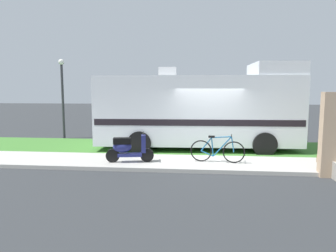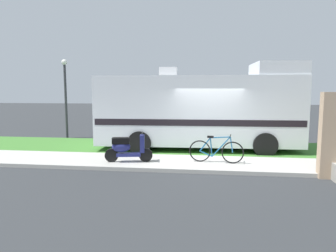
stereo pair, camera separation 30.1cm
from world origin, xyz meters
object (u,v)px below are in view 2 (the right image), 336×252
motorhome_rv (200,109)px  pickup_truck_far (206,113)px  bicycle (216,151)px  street_lamp_post (65,90)px  pickup_truck_near (188,117)px  bottle_green (318,159)px  scooter (127,148)px

motorhome_rv → pickup_truck_far: size_ratio=1.46×
bicycle → street_lamp_post: bearing=146.7°
pickup_truck_near → bottle_green: pickup_truck_near is taller
pickup_truck_far → street_lamp_post: size_ratio=1.40×
pickup_truck_near → street_lamp_post: 6.69m
pickup_truck_far → street_lamp_post: street_lamp_post is taller
motorhome_rv → bottle_green: bearing=-31.5°
scooter → bottle_green: size_ratio=5.32×
bottle_green → street_lamp_post: street_lamp_post is taller
scooter → pickup_truck_far: (2.50, 10.38, 0.39)m
bicycle → pickup_truck_far: pickup_truck_far is taller
motorhome_rv → street_lamp_post: size_ratio=2.05×
scooter → bottle_green: bearing=5.6°
pickup_truck_far → street_lamp_post: (-6.96, -5.30, 1.44)m
pickup_truck_far → bottle_green: (3.63, -9.78, -0.73)m
scooter → pickup_truck_far: pickup_truck_far is taller
bicycle → motorhome_rv: bearing=101.9°
scooter → bicycle: bearing=5.2°
pickup_truck_near → pickup_truck_far: (0.97, 2.71, 0.04)m
pickup_truck_far → motorhome_rv: bearing=-91.5°
bottle_green → street_lamp_post: (-10.59, 4.47, 2.17)m
pickup_truck_near → street_lamp_post: bearing=-156.6°
pickup_truck_near → street_lamp_post: size_ratio=1.43×
pickup_truck_near → bottle_green: 8.46m
scooter → street_lamp_post: 7.00m
bottle_green → scooter: bearing=-174.4°
bicycle → street_lamp_post: street_lamp_post is taller
scooter → pickup_truck_far: bearing=76.5°
pickup_truck_far → bottle_green: pickup_truck_far is taller
bicycle → street_lamp_post: 8.98m
scooter → motorhome_rv: bearing=52.0°
bicycle → bottle_green: (3.26, 0.34, -0.27)m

